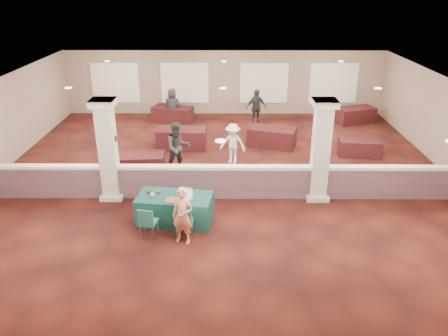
{
  "coord_description": "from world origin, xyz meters",
  "views": [
    {
      "loc": [
        0.14,
        -13.93,
        6.41
      ],
      "look_at": [
        0.05,
        -2.0,
        1.24
      ],
      "focal_mm": 35.0,
      "sensor_mm": 36.0,
      "label": 1
    }
  ],
  "objects_px": {
    "far_table_back_right": "(355,115)",
    "attendee_a": "(178,148)",
    "far_table_back_left": "(173,114)",
    "attendee_c": "(256,108)",
    "conf_chair_main": "(184,220)",
    "conf_chair_side": "(147,221)",
    "far_table_front_center": "(182,138)",
    "far_table_front_right": "(359,148)",
    "attendee_d": "(172,106)",
    "woman": "(183,216)",
    "far_table_front_left": "(138,164)",
    "attendee_b": "(233,143)",
    "far_table_back_center": "(272,137)",
    "near_table": "(175,209)"
  },
  "relations": [
    {
      "from": "conf_chair_side",
      "to": "far_table_front_left",
      "type": "distance_m",
      "value": 4.32
    },
    {
      "from": "far_table_front_center",
      "to": "attendee_c",
      "type": "distance_m",
      "value": 4.42
    },
    {
      "from": "attendee_b",
      "to": "attendee_c",
      "type": "relative_size",
      "value": 0.88
    },
    {
      "from": "far_table_front_right",
      "to": "attendee_c",
      "type": "xyz_separation_m",
      "value": [
        -3.85,
        3.86,
        0.54
      ]
    },
    {
      "from": "woman",
      "to": "attendee_c",
      "type": "bearing_deg",
      "value": 95.38
    },
    {
      "from": "attendee_a",
      "to": "attendee_c",
      "type": "xyz_separation_m",
      "value": [
        3.09,
        5.49,
        -0.07
      ]
    },
    {
      "from": "near_table",
      "to": "woman",
      "type": "relative_size",
      "value": 1.33
    },
    {
      "from": "conf_chair_side",
      "to": "far_table_back_center",
      "type": "distance_m",
      "value": 8.13
    },
    {
      "from": "far_table_front_left",
      "to": "far_table_front_right",
      "type": "height_order",
      "value": "far_table_front_left"
    },
    {
      "from": "far_table_back_center",
      "to": "attendee_a",
      "type": "xyz_separation_m",
      "value": [
        -3.59,
        -2.69,
        0.54
      ]
    },
    {
      "from": "near_table",
      "to": "conf_chair_main",
      "type": "distance_m",
      "value": 0.96
    },
    {
      "from": "near_table",
      "to": "far_table_back_center",
      "type": "bearing_deg",
      "value": 69.45
    },
    {
      "from": "woman",
      "to": "far_table_front_right",
      "type": "relative_size",
      "value": 0.99
    },
    {
      "from": "near_table",
      "to": "far_table_back_right",
      "type": "bearing_deg",
      "value": 58.77
    },
    {
      "from": "far_table_front_left",
      "to": "attendee_a",
      "type": "bearing_deg",
      "value": 8.64
    },
    {
      "from": "far_table_back_center",
      "to": "attendee_b",
      "type": "relative_size",
      "value": 1.25
    },
    {
      "from": "conf_chair_main",
      "to": "far_table_back_left",
      "type": "height_order",
      "value": "conf_chair_main"
    },
    {
      "from": "woman",
      "to": "attendee_d",
      "type": "bearing_deg",
      "value": 117.37
    },
    {
      "from": "attendee_a",
      "to": "attendee_b",
      "type": "xyz_separation_m",
      "value": [
        1.95,
        0.91,
        -0.17
      ]
    },
    {
      "from": "near_table",
      "to": "far_table_front_left",
      "type": "xyz_separation_m",
      "value": [
        -1.67,
        3.3,
        -0.03
      ]
    },
    {
      "from": "far_table_front_right",
      "to": "attendee_d",
      "type": "height_order",
      "value": "attendee_d"
    },
    {
      "from": "attendee_a",
      "to": "attendee_d",
      "type": "relative_size",
      "value": 1.11
    },
    {
      "from": "far_table_front_left",
      "to": "conf_chair_side",
      "type": "bearing_deg",
      "value": -76.09
    },
    {
      "from": "far_table_front_center",
      "to": "attendee_a",
      "type": "relative_size",
      "value": 1.07
    },
    {
      "from": "conf_chair_main",
      "to": "conf_chair_side",
      "type": "bearing_deg",
      "value": 179.78
    },
    {
      "from": "far_table_back_center",
      "to": "attendee_a",
      "type": "relative_size",
      "value": 1.03
    },
    {
      "from": "far_table_back_center",
      "to": "far_table_back_left",
      "type": "bearing_deg",
      "value": 143.75
    },
    {
      "from": "near_table",
      "to": "conf_chair_side",
      "type": "distance_m",
      "value": 1.1
    },
    {
      "from": "far_table_back_center",
      "to": "near_table",
      "type": "bearing_deg",
      "value": -118.28
    },
    {
      "from": "near_table",
      "to": "far_table_back_left",
      "type": "xyz_separation_m",
      "value": [
        -1.16,
        9.5,
        -0.02
      ]
    },
    {
      "from": "far_table_back_left",
      "to": "attendee_c",
      "type": "distance_m",
      "value": 4.06
    },
    {
      "from": "far_table_front_left",
      "to": "attendee_d",
      "type": "bearing_deg",
      "value": 84.89
    },
    {
      "from": "far_table_front_center",
      "to": "attendee_b",
      "type": "height_order",
      "value": "attendee_b"
    },
    {
      "from": "attendee_d",
      "to": "far_table_back_right",
      "type": "bearing_deg",
      "value": -177.1
    },
    {
      "from": "far_table_front_center",
      "to": "attendee_d",
      "type": "distance_m",
      "value": 3.44
    },
    {
      "from": "far_table_back_left",
      "to": "attendee_c",
      "type": "xyz_separation_m",
      "value": [
        4.0,
        -0.5,
        0.49
      ]
    },
    {
      "from": "far_table_back_right",
      "to": "conf_chair_side",
      "type": "bearing_deg",
      "value": -128.67
    },
    {
      "from": "far_table_back_right",
      "to": "attendee_a",
      "type": "relative_size",
      "value": 0.99
    },
    {
      "from": "far_table_back_center",
      "to": "attendee_c",
      "type": "height_order",
      "value": "attendee_c"
    },
    {
      "from": "conf_chair_main",
      "to": "woman",
      "type": "relative_size",
      "value": 0.58
    },
    {
      "from": "woman",
      "to": "attendee_d",
      "type": "height_order",
      "value": "attendee_d"
    },
    {
      "from": "far_table_front_center",
      "to": "far_table_back_center",
      "type": "xyz_separation_m",
      "value": [
        3.72,
        0.2,
        -0.02
      ]
    },
    {
      "from": "far_table_back_left",
      "to": "far_table_back_center",
      "type": "bearing_deg",
      "value": -36.25
    },
    {
      "from": "conf_chair_side",
      "to": "attendee_c",
      "type": "distance_m",
      "value": 10.48
    },
    {
      "from": "far_table_front_left",
      "to": "attendee_b",
      "type": "bearing_deg",
      "value": 18.48
    },
    {
      "from": "woman",
      "to": "attendee_b",
      "type": "bearing_deg",
      "value": 95.42
    },
    {
      "from": "conf_chair_main",
      "to": "attendee_a",
      "type": "distance_m",
      "value": 4.46
    },
    {
      "from": "far_table_back_center",
      "to": "far_table_back_right",
      "type": "relative_size",
      "value": 1.04
    },
    {
      "from": "far_table_back_left",
      "to": "attendee_a",
      "type": "distance_m",
      "value": 6.08
    },
    {
      "from": "attendee_a",
      "to": "attendee_d",
      "type": "distance_m",
      "value": 5.88
    }
  ]
}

